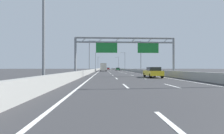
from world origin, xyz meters
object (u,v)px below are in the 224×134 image
object	(u,v)px
streetlamp_left_distant	(98,62)
orange_car	(104,69)
streetlamp_left_near	(47,11)
white_car	(103,69)
box_truck	(103,67)
red_car	(108,69)
streetlamp_right_mid	(140,54)
streetlamp_right_distant	(118,62)
yellow_car	(153,72)
sign_gantry	(126,47)
streetlamp_left_far	(96,60)
streetlamp_right_far	(124,60)
streetlamp_left_mid	(90,54)
green_car	(118,69)

from	to	relation	value
streetlamp_left_distant	orange_car	bearing A→B (deg)	-82.77
streetlamp_left_near	white_car	size ratio (longest dim) A/B	2.05
streetlamp_left_near	box_truck	xyz separation A→B (m)	(3.90, 54.23, -3.70)
white_car	red_car	distance (m)	11.17
streetlamp_right_mid	streetlamp_right_distant	distance (m)	75.20
yellow_car	sign_gantry	bearing A→B (deg)	137.88
streetlamp_left_far	streetlamp_right_far	size ratio (longest dim) A/B	1.00
sign_gantry	streetlamp_left_far	distance (m)	61.01
yellow_car	white_car	distance (m)	109.36
streetlamp_left_near	streetlamp_right_distant	distance (m)	113.78
streetlamp_right_mid	orange_car	bearing A→B (deg)	104.03
streetlamp_right_distant	white_car	world-z (taller)	streetlamp_right_distant
red_car	streetlamp_right_mid	bearing A→B (deg)	-84.03
streetlamp_left_mid	streetlamp_left_far	world-z (taller)	same
streetlamp_left_mid	white_car	world-z (taller)	streetlamp_left_mid
streetlamp_right_mid	yellow_car	bearing A→B (deg)	-98.51
green_car	streetlamp_left_mid	bearing A→B (deg)	-107.53
streetlamp_left_near	red_car	distance (m)	110.40
streetlamp_left_near	yellow_car	world-z (taller)	streetlamp_left_near
sign_gantry	orange_car	bearing A→B (deg)	93.06
streetlamp_left_far	white_car	world-z (taller)	streetlamp_left_far
streetlamp_left_distant	green_car	xyz separation A→B (m)	(11.22, -39.66, -4.65)
streetlamp_left_far	red_car	distance (m)	35.93
streetlamp_left_near	streetlamp_left_mid	xyz separation A→B (m)	(0.00, 37.60, 0.00)
streetlamp_left_distant	streetlamp_left_far	bearing A→B (deg)	-90.00
streetlamp_right_distant	orange_car	size ratio (longest dim) A/B	2.09
streetlamp_right_mid	white_car	xyz separation A→B (m)	(-11.16, 83.04, -4.64)
white_car	streetlamp_right_distant	bearing A→B (deg)	-35.09
box_truck	white_car	bearing A→B (deg)	90.11
streetlamp_left_mid	white_car	xyz separation A→B (m)	(3.77, 83.04, -4.64)
streetlamp_left_far	streetlamp_left_mid	bearing A→B (deg)	-90.00
streetlamp_right_far	yellow_car	world-z (taller)	streetlamp_right_far
white_car	green_car	distance (m)	48.08
streetlamp_left_mid	streetlamp_left_far	distance (m)	37.60
streetlamp_right_mid	sign_gantry	bearing A→B (deg)	-107.84
streetlamp_left_distant	white_car	xyz separation A→B (m)	(3.77, 7.84, -4.64)
sign_gantry	green_car	distance (m)	58.73
streetlamp_right_mid	green_car	distance (m)	36.03
streetlamp_left_far	orange_car	distance (m)	8.70
yellow_car	box_truck	size ratio (longest dim) A/B	0.57
streetlamp_left_far	streetlamp_left_distant	world-z (taller)	same
streetlamp_right_far	box_truck	world-z (taller)	streetlamp_right_far
red_car	box_truck	xyz separation A→B (m)	(-3.45, -55.82, 0.93)
streetlamp_left_far	streetlamp_left_distant	distance (m)	37.60
streetlamp_left_far	yellow_car	world-z (taller)	streetlamp_left_far
streetlamp_left_near	streetlamp_right_far	size ratio (longest dim) A/B	1.00
streetlamp_left_far	red_car	xyz separation A→B (m)	(7.35, 34.86, -4.62)
green_car	streetlamp_left_near	bearing A→B (deg)	-98.72
streetlamp_left_mid	green_car	distance (m)	37.55
sign_gantry	streetlamp_right_mid	size ratio (longest dim) A/B	1.71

